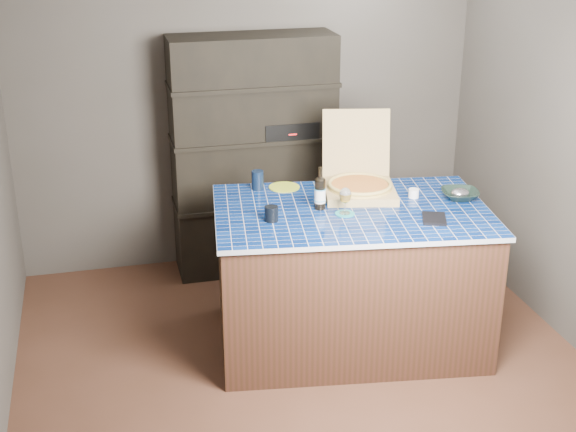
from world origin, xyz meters
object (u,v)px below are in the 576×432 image
object	(u,v)px
pizza_box	(359,183)
dvd_case	(434,219)
mead_bottle	(320,193)
bowl	(460,195)
kitchen_island	(350,276)
wine_glass	(345,196)

from	to	relation	value
pizza_box	dvd_case	size ratio (longest dim) A/B	3.25
mead_bottle	bowl	xyz separation A→B (m)	(0.91, -0.05, -0.08)
kitchen_island	mead_bottle	size ratio (longest dim) A/B	6.73
wine_glass	bowl	bearing A→B (deg)	5.29
pizza_box	bowl	distance (m)	0.64
kitchen_island	wine_glass	distance (m)	0.59
bowl	kitchen_island	bearing A→B (deg)	-179.64
kitchen_island	pizza_box	distance (m)	0.60
kitchen_island	pizza_box	xyz separation A→B (m)	(0.13, 0.25, 0.53)
mead_bottle	bowl	bearing A→B (deg)	-3.09
kitchen_island	dvd_case	size ratio (longest dim) A/B	9.44
wine_glass	bowl	distance (m)	0.80
pizza_box	wine_glass	size ratio (longest dim) A/B	3.79
kitchen_island	dvd_case	xyz separation A→B (m)	(0.42, -0.28, 0.47)
wine_glass	bowl	world-z (taller)	wine_glass
pizza_box	wine_glass	bearing A→B (deg)	-109.54
mead_bottle	kitchen_island	bearing A→B (deg)	-15.73
bowl	dvd_case	bearing A→B (deg)	-136.16
kitchen_island	pizza_box	bearing A→B (deg)	70.52
mead_bottle	wine_glass	distance (m)	0.17
pizza_box	dvd_case	xyz separation A→B (m)	(0.29, -0.54, -0.06)
kitchen_island	mead_bottle	bearing A→B (deg)	172.05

